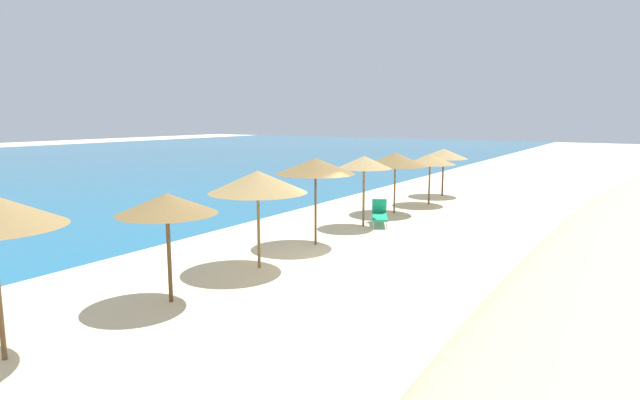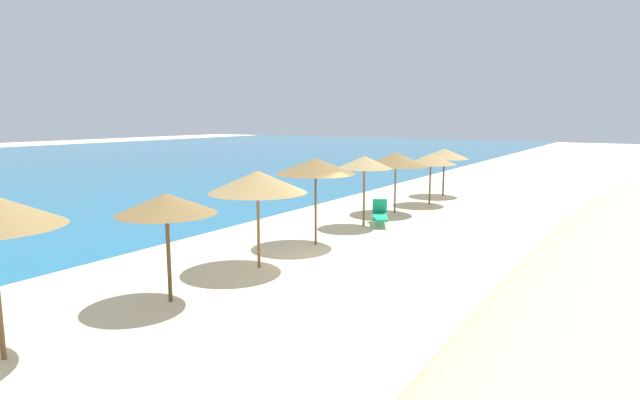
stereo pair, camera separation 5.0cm
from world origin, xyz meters
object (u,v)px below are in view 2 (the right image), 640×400
(beach_umbrella_5, at_px, (316,166))
(beach_umbrella_9, at_px, (444,154))
(beach_umbrella_3, at_px, (166,204))
(beach_umbrella_4, at_px, (258,182))
(beach_umbrella_6, at_px, (364,163))
(beach_umbrella_8, at_px, (431,160))
(beach_umbrella_7, at_px, (396,159))
(lounge_chair_1, at_px, (380,214))

(beach_umbrella_5, height_order, beach_umbrella_9, beach_umbrella_5)
(beach_umbrella_5, bearing_deg, beach_umbrella_3, -178.90)
(beach_umbrella_3, xyz_separation_m, beach_umbrella_4, (3.20, 0.00, 0.16))
(beach_umbrella_6, distance_m, beach_umbrella_8, 6.24)
(beach_umbrella_4, xyz_separation_m, beach_umbrella_5, (3.10, 0.12, 0.18))
(beach_umbrella_8, bearing_deg, beach_umbrella_3, 179.51)
(beach_umbrella_5, relative_size, beach_umbrella_6, 1.06)
(beach_umbrella_6, xyz_separation_m, beach_umbrella_7, (3.18, 0.14, -0.10))
(beach_umbrella_3, distance_m, lounge_chair_1, 10.56)
(beach_umbrella_6, bearing_deg, lounge_chair_1, -30.36)
(beach_umbrella_4, xyz_separation_m, beach_umbrella_6, (6.55, 0.15, 0.04))
(beach_umbrella_9, bearing_deg, beach_umbrella_8, -172.67)
(beach_umbrella_4, xyz_separation_m, beach_umbrella_8, (12.78, -0.14, -0.27))
(beach_umbrella_4, bearing_deg, beach_umbrella_6, 1.33)
(beach_umbrella_6, bearing_deg, beach_umbrella_5, -179.43)
(beach_umbrella_7, relative_size, beach_umbrella_9, 1.07)
(beach_umbrella_6, bearing_deg, beach_umbrella_8, -2.68)
(beach_umbrella_7, height_order, beach_umbrella_9, beach_umbrella_7)
(beach_umbrella_6, xyz_separation_m, beach_umbrella_9, (9.24, 0.10, -0.23))
(beach_umbrella_3, xyz_separation_m, beach_umbrella_9, (18.99, 0.25, -0.03))
(beach_umbrella_6, bearing_deg, beach_umbrella_4, -178.67)
(beach_umbrella_9, bearing_deg, lounge_chair_1, -176.85)
(beach_umbrella_5, height_order, lounge_chair_1, beach_umbrella_5)
(beach_umbrella_7, distance_m, lounge_chair_1, 3.24)
(lounge_chair_1, bearing_deg, beach_umbrella_3, 61.41)
(beach_umbrella_8, bearing_deg, beach_umbrella_6, 177.32)
(beach_umbrella_6, bearing_deg, beach_umbrella_9, 0.60)
(beach_umbrella_7, distance_m, beach_umbrella_8, 3.08)
(beach_umbrella_4, distance_m, beach_umbrella_9, 15.79)
(beach_umbrella_9, bearing_deg, beach_umbrella_4, -179.10)
(beach_umbrella_8, relative_size, lounge_chair_1, 1.42)
(beach_umbrella_3, bearing_deg, lounge_chair_1, -1.22)
(beach_umbrella_3, relative_size, beach_umbrella_6, 0.93)
(beach_umbrella_5, distance_m, beach_umbrella_8, 9.69)
(beach_umbrella_6, xyz_separation_m, beach_umbrella_8, (6.23, -0.29, -0.31))
(beach_umbrella_6, height_order, lounge_chair_1, beach_umbrella_6)
(beach_umbrella_3, relative_size, lounge_chair_1, 1.48)
(beach_umbrella_6, bearing_deg, beach_umbrella_3, -179.09)
(beach_umbrella_5, relative_size, beach_umbrella_9, 1.13)
(beach_umbrella_4, relative_size, beach_umbrella_5, 0.95)
(beach_umbrella_4, distance_m, beach_umbrella_6, 6.55)
(lounge_chair_1, bearing_deg, beach_umbrella_4, 60.84)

